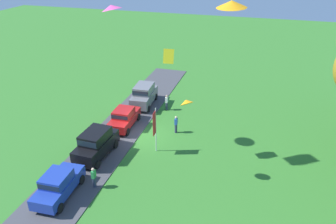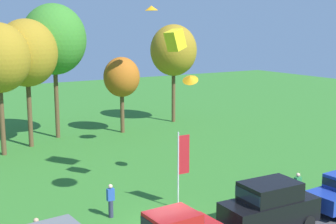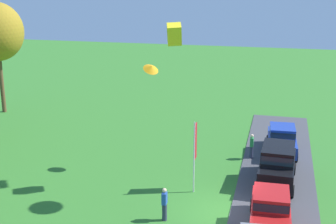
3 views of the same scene
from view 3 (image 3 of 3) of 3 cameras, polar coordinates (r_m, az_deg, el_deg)
ground_plane at (r=24.45m, az=7.01°, el=-12.05°), size 120.00×120.00×0.00m
pavement_strip at (r=24.33m, az=12.83°, el=-12.43°), size 36.00×4.40×0.06m
car_sedan_by_flagpole at (r=22.85m, az=12.39°, el=-11.50°), size 4.45×2.06×1.84m
car_suv_mid_row at (r=27.49m, az=13.21°, el=-6.12°), size 4.67×2.19×2.28m
car_sedan_far_end at (r=32.40m, az=13.72°, el=-3.19°), size 4.48×2.13×1.84m
person_watching_sky at (r=23.17m, az=-0.44°, el=-11.15°), size 0.36×0.24×1.71m
person_beside_suv at (r=31.08m, az=10.15°, el=-4.13°), size 0.36×0.24×1.71m
flag_banner at (r=25.62m, az=3.31°, el=-4.27°), size 0.71×0.08×4.07m
kite_box_topmost at (r=24.81m, az=0.77°, el=9.47°), size 1.17×0.94×1.23m
kite_delta_high_left at (r=27.79m, az=-2.05°, el=5.41°), size 1.32×1.32×0.74m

